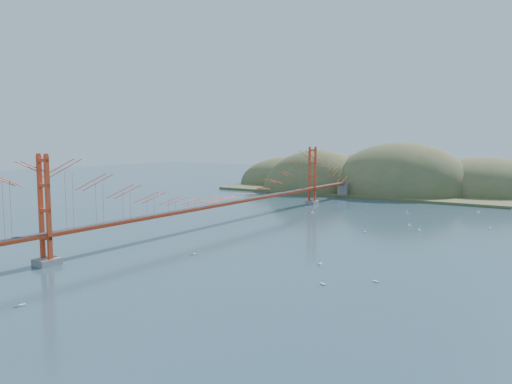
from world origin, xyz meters
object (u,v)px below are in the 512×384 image
Objects in this scene: bridge at (222,180)px; sailboat_2 at (376,280)px; sailboat_0 at (194,253)px; sailboat_1 at (365,231)px.

bridge is 142.15× the size of sailboat_2.
bridge is at bearing 118.39° from sailboat_0.
sailboat_0 is 0.99× the size of sailboat_2.
sailboat_0 is at bearing -61.61° from bridge.
bridge is at bearing -163.02° from sailboat_1.
sailboat_1 is at bearing 113.70° from sailboat_2.
sailboat_1 is 0.87× the size of sailboat_2.
sailboat_2 reaches higher than sailboat_0.
sailboat_1 is 0.89× the size of sailboat_0.
sailboat_1 is at bearing 16.98° from bridge.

